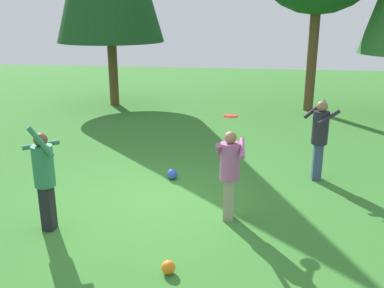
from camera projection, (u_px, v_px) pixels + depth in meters
ground_plane at (159, 201)px, 8.38m from camera, size 40.00×40.00×0.00m
person_thrower at (44, 173)px, 7.01m from camera, size 0.65×0.65×1.87m
person_catcher at (320, 133)px, 9.16m from camera, size 0.75×0.73×1.74m
person_bystander at (230, 169)px, 7.39m from camera, size 0.51×0.56×1.61m
frisbee at (231, 116)px, 7.87m from camera, size 0.27×0.28×0.05m
ball_orange at (168, 267)px, 6.05m from camera, size 0.20×0.20×0.20m
ball_blue at (172, 174)px, 9.43m from camera, size 0.23×0.23×0.23m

